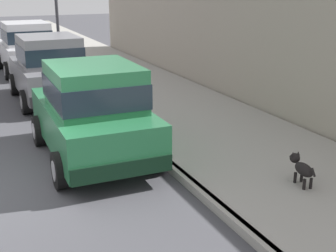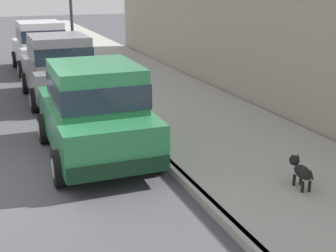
{
  "view_description": "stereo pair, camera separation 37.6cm",
  "coord_description": "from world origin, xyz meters",
  "views": [
    {
      "loc": [
        -0.02,
        -7.5,
        3.33
      ],
      "look_at": [
        3.16,
        -0.42,
        0.85
      ],
      "focal_mm": 48.86,
      "sensor_mm": 36.0,
      "label": 1
    },
    {
      "loc": [
        0.33,
        -7.64,
        3.33
      ],
      "look_at": [
        3.16,
        -0.42,
        0.85
      ],
      "focal_mm": 48.86,
      "sensor_mm": 36.0,
      "label": 2
    }
  ],
  "objects": [
    {
      "name": "car_grey_hatchback",
      "position": [
        2.15,
        5.54,
        0.98
      ],
      "size": [
        1.99,
        3.82,
        1.88
      ],
      "color": "slate",
      "rests_on": "ground"
    },
    {
      "name": "car_green_hatchback",
      "position": [
        2.09,
        0.67,
        0.98
      ],
      "size": [
        1.99,
        3.82,
        1.88
      ],
      "color": "#23663D",
      "rests_on": "ground"
    },
    {
      "name": "curb",
      "position": [
        3.2,
        0.0,
        0.07
      ],
      "size": [
        0.16,
        64.0,
        0.14
      ],
      "primitive_type": "cube",
      "color": "gray",
      "rests_on": "ground"
    },
    {
      "name": "building_facade",
      "position": [
        7.1,
        4.91,
        1.95
      ],
      "size": [
        0.5,
        20.0,
        3.91
      ],
      "primitive_type": "cube",
      "color": "#9E9384",
      "rests_on": "ground"
    },
    {
      "name": "car_silver_hatchback",
      "position": [
        2.17,
        10.26,
        0.98
      ],
      "size": [
        2.03,
        3.84,
        1.88
      ],
      "color": "#BCBCC1",
      "rests_on": "ground"
    },
    {
      "name": "dog_black",
      "position": [
        4.77,
        -2.14,
        0.43
      ],
      "size": [
        0.26,
        0.75,
        0.49
      ],
      "color": "black",
      "rests_on": "sidewalk"
    },
    {
      "name": "sidewalk",
      "position": [
        5.0,
        0.0,
        0.07
      ],
      "size": [
        3.6,
        64.0,
        0.14
      ],
      "primitive_type": "cube",
      "color": "#99968E",
      "rests_on": "ground"
    }
  ]
}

